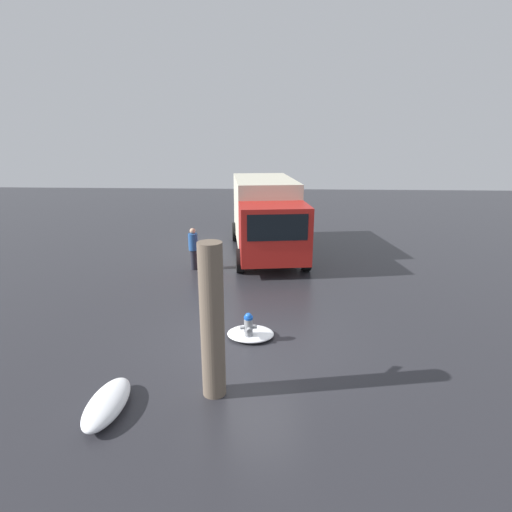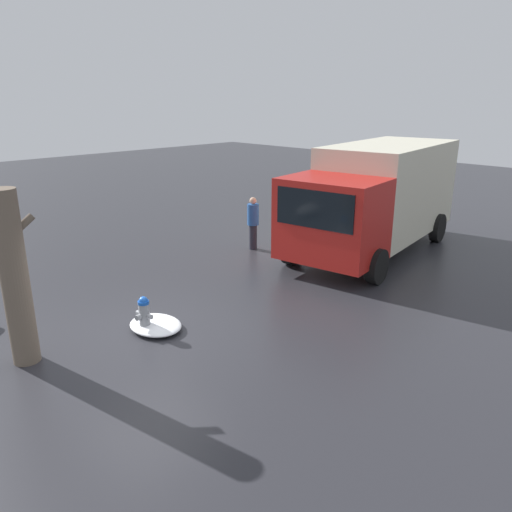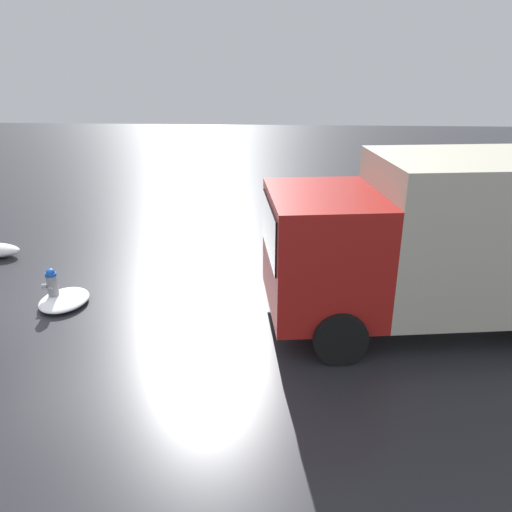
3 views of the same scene
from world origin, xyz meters
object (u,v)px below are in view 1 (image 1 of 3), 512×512
(pedestrian, at_px, (193,247))
(delivery_truck, at_px, (266,214))
(fire_hydrant, at_px, (248,327))
(tree_trunk, at_px, (212,321))

(pedestrian, bearing_deg, delivery_truck, -29.35)
(fire_hydrant, height_order, pedestrian, pedestrian)
(delivery_truck, bearing_deg, fire_hydrant, 80.71)
(delivery_truck, relative_size, pedestrian, 4.56)
(fire_hydrant, bearing_deg, delivery_truck, 168.89)
(fire_hydrant, xyz_separation_m, delivery_truck, (8.05, -0.19, 1.31))
(fire_hydrant, relative_size, delivery_truck, 0.10)
(delivery_truck, bearing_deg, pedestrian, 35.66)
(tree_trunk, relative_size, pedestrian, 1.92)
(tree_trunk, height_order, delivery_truck, delivery_truck)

